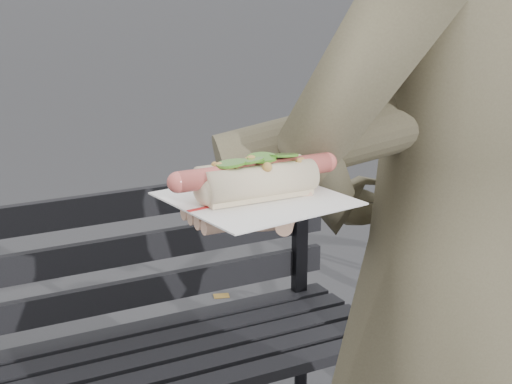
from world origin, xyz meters
The scene contains 3 objects.
park_bench centered at (0.05, 0.90, 0.52)m, with size 1.50×0.44×0.88m.
person centered at (0.39, -0.02, 0.94)m, with size 0.69×0.45×1.88m, color #4C4633.
held_hotdog centered at (0.18, -0.05, 1.23)m, with size 0.63×0.31×0.20m.
Camera 1 is at (-0.43, -0.91, 1.46)m, focal length 55.00 mm.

